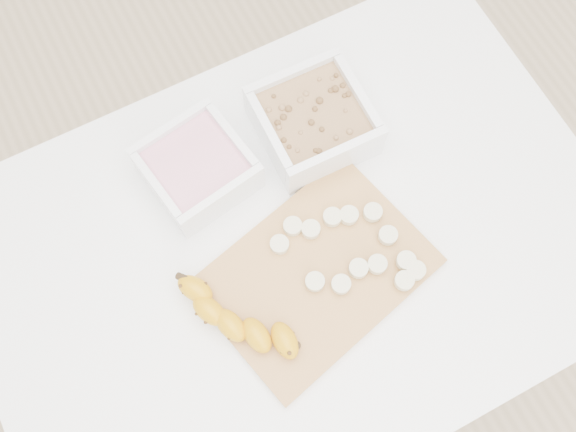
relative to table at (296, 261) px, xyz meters
name	(u,v)px	position (x,y,z in m)	size (l,w,h in m)	color
ground	(293,325)	(0.00, 0.00, -0.65)	(3.50, 3.50, 0.00)	#C6AD89
table	(296,261)	(0.00, 0.00, 0.00)	(1.00, 0.70, 0.75)	white
bowl_yogurt	(197,168)	(-0.09, 0.17, 0.13)	(0.18, 0.18, 0.07)	white
bowl_granola	(313,121)	(0.11, 0.16, 0.14)	(0.17, 0.17, 0.08)	white
cutting_board	(316,274)	(0.00, -0.06, 0.10)	(0.33, 0.24, 0.01)	#B97D44
banana	(240,320)	(-0.13, -0.07, 0.13)	(0.05, 0.20, 0.03)	orange
banana_slices	(353,249)	(0.07, -0.05, 0.12)	(0.19, 0.18, 0.02)	beige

